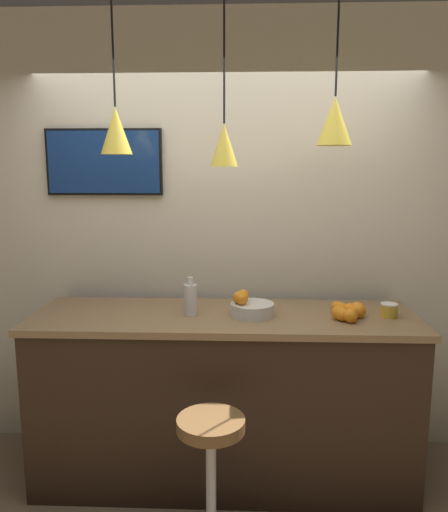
{
  "coord_description": "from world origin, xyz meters",
  "views": [
    {
      "loc": [
        0.11,
        -2.22,
        1.9
      ],
      "look_at": [
        0.0,
        0.63,
        1.4
      ],
      "focal_mm": 35.0,
      "sensor_mm": 36.0,
      "label": 1
    }
  ],
  "objects_px": {
    "bar_stool": "(211,472)",
    "juice_bottle": "(190,299)",
    "spread_jar": "(389,310)",
    "mounted_tv": "(104,162)",
    "fruit_bowl": "(250,307)"
  },
  "relations": [
    {
      "from": "bar_stool",
      "to": "juice_bottle",
      "type": "distance_m",
      "value": 0.96
    },
    {
      "from": "bar_stool",
      "to": "fruit_bowl",
      "type": "xyz_separation_m",
      "value": [
        0.19,
        0.64,
        0.65
      ]
    },
    {
      "from": "fruit_bowl",
      "to": "juice_bottle",
      "type": "bearing_deg",
      "value": -179.92
    },
    {
      "from": "fruit_bowl",
      "to": "juice_bottle",
      "type": "relative_size",
      "value": 1.12
    },
    {
      "from": "juice_bottle",
      "to": "mounted_tv",
      "type": "xyz_separation_m",
      "value": [
        -0.6,
        0.43,
        0.8
      ]
    },
    {
      "from": "bar_stool",
      "to": "mounted_tv",
      "type": "height_order",
      "value": "mounted_tv"
    },
    {
      "from": "bar_stool",
      "to": "spread_jar",
      "type": "distance_m",
      "value": 1.35
    },
    {
      "from": "fruit_bowl",
      "to": "juice_bottle",
      "type": "distance_m",
      "value": 0.36
    },
    {
      "from": "bar_stool",
      "to": "juice_bottle",
      "type": "relative_size",
      "value": 3.21
    },
    {
      "from": "spread_jar",
      "to": "mounted_tv",
      "type": "distance_m",
      "value": 2.0
    },
    {
      "from": "fruit_bowl",
      "to": "mounted_tv",
      "type": "relative_size",
      "value": 0.34
    },
    {
      "from": "bar_stool",
      "to": "fruit_bowl",
      "type": "distance_m",
      "value": 0.93
    },
    {
      "from": "spread_jar",
      "to": "mounted_tv",
      "type": "bearing_deg",
      "value": 166.13
    },
    {
      "from": "fruit_bowl",
      "to": "mounted_tv",
      "type": "bearing_deg",
      "value": 155.53
    },
    {
      "from": "bar_stool",
      "to": "mounted_tv",
      "type": "bearing_deg",
      "value": 125.38
    }
  ]
}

